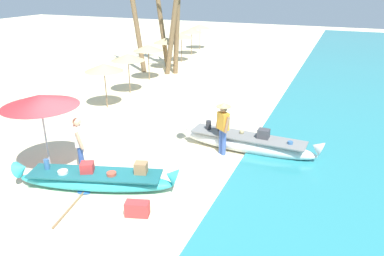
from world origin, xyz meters
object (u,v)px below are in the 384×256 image
(patio_umbrella_large, at_px, (40,101))
(person_vendor_hatted, at_px, (223,125))
(person_tourist_customer, at_px, (79,143))
(paddle, at_px, (75,202))
(boat_cyan_foreground, at_px, (96,179))
(cooler_box, at_px, (137,209))
(boat_white_midground, at_px, (247,143))

(patio_umbrella_large, bearing_deg, person_vendor_hatted, 36.89)
(person_tourist_customer, bearing_deg, paddle, -58.86)
(boat_cyan_foreground, bearing_deg, paddle, -95.26)
(boat_cyan_foreground, bearing_deg, person_vendor_hatted, 53.77)
(person_tourist_customer, relative_size, cooler_box, 3.01)
(person_tourist_customer, bearing_deg, patio_umbrella_large, -155.47)
(boat_white_midground, distance_m, person_tourist_customer, 5.11)
(boat_white_midground, distance_m, cooler_box, 4.59)
(boat_cyan_foreground, xyz_separation_m, paddle, (-0.07, -0.80, -0.24))
(boat_cyan_foreground, relative_size, person_tourist_customer, 2.62)
(patio_umbrella_large, height_order, cooler_box, patio_umbrella_large)
(boat_cyan_foreground, bearing_deg, person_tourist_customer, 148.12)
(person_vendor_hatted, distance_m, cooler_box, 4.06)
(cooler_box, bearing_deg, person_tourist_customer, 137.95)
(person_vendor_hatted, relative_size, patio_umbrella_large, 0.74)
(person_vendor_hatted, bearing_deg, boat_cyan_foreground, -126.23)
(cooler_box, height_order, paddle, cooler_box)
(boat_cyan_foreground, height_order, person_vendor_hatted, person_vendor_hatted)
(person_vendor_hatted, height_order, paddle, person_vendor_hatted)
(boat_white_midground, height_order, paddle, boat_white_midground)
(boat_white_midground, bearing_deg, paddle, -124.72)
(boat_white_midground, height_order, patio_umbrella_large, patio_umbrella_large)
(person_vendor_hatted, bearing_deg, paddle, -121.22)
(cooler_box, bearing_deg, boat_white_midground, 54.74)
(paddle, bearing_deg, cooler_box, 6.02)
(person_vendor_hatted, xyz_separation_m, patio_umbrella_large, (-4.10, -3.08, 1.16))
(patio_umbrella_large, xyz_separation_m, cooler_box, (3.31, -0.81, -1.98))
(patio_umbrella_large, bearing_deg, person_tourist_customer, 24.53)
(boat_cyan_foreground, xyz_separation_m, cooler_box, (1.60, -0.63, -0.09))
(person_vendor_hatted, bearing_deg, patio_umbrella_large, -143.11)
(boat_cyan_foreground, bearing_deg, patio_umbrella_large, 173.80)
(person_tourist_customer, distance_m, cooler_box, 2.87)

